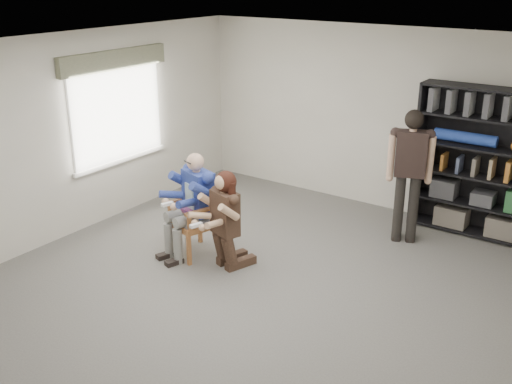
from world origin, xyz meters
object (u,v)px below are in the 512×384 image
Objects in this scene: seated_man at (193,204)px; bookshelf at (481,164)px; armchair at (194,216)px; kneeling_woman at (223,222)px; standing_man at (409,178)px.

bookshelf reaches higher than seated_man.
armchair is 0.84× the size of kneeling_woman.
standing_man is at bearing 60.69° from seated_man.
bookshelf is at bearing 62.30° from armchair.
armchair is 0.77× the size of seated_man.
armchair is 0.51× the size of bookshelf.
bookshelf is at bearing 26.74° from standing_man.
seated_man is 0.66× the size of bookshelf.
bookshelf reaches higher than armchair.
kneeling_woman is at bearing 6.45° from seated_man.
seated_man is 1.09× the size of kneeling_woman.
seated_man is at bearing -135.84° from bookshelf.
standing_man reaches higher than kneeling_woman.
bookshelf is at bearing 62.30° from seated_man.
kneeling_woman is (0.58, -0.12, -0.06)m from seated_man.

